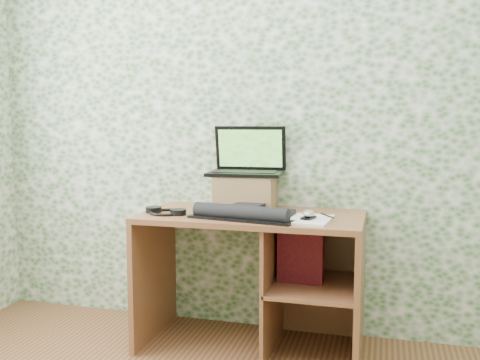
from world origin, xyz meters
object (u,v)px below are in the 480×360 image
(desk, at_px, (266,262))
(notepad, at_px, (310,220))
(laptop, at_px, (247,163))
(keyboard, at_px, (244,213))
(riser, at_px, (245,192))

(desk, distance_m, notepad, 0.40)
(notepad, bearing_deg, desk, 156.37)
(laptop, bearing_deg, keyboard, -83.00)
(laptop, bearing_deg, notepad, -40.73)
(notepad, bearing_deg, riser, 153.04)
(laptop, distance_m, keyboard, 0.39)
(desk, height_order, riser, riser)
(desk, distance_m, riser, 0.41)
(desk, relative_size, riser, 3.67)
(keyboard, bearing_deg, notepad, 9.04)
(desk, relative_size, laptop, 2.77)
(keyboard, height_order, notepad, keyboard)
(laptop, distance_m, notepad, 0.57)
(riser, height_order, laptop, laptop)
(notepad, bearing_deg, laptop, 148.79)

